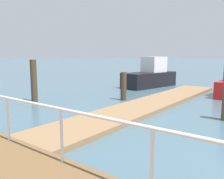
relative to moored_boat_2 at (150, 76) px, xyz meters
The scene contains 4 objects.
floating_dock 7.24m from the moored_boat_2, 151.99° to the right, with size 14.85×2.00×0.18m, color #93704C.
dock_piling_1 9.26m from the moored_boat_2, 167.60° to the left, with size 0.33×0.33×2.22m, color #473826.
dock_piling_3 6.01m from the moored_boat_2, 165.49° to the right, with size 0.31×0.31×1.54m, color #473826.
moored_boat_2 is the anchor object (origin of this frame).
Camera 1 is at (-6.03, 2.61, 2.47)m, focal length 37.92 mm.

